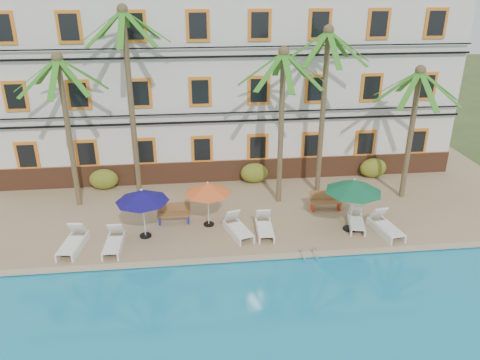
{
  "coord_description": "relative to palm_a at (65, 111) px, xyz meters",
  "views": [
    {
      "loc": [
        -2.04,
        -16.64,
        10.65
      ],
      "look_at": [
        0.1,
        3.0,
        2.0
      ],
      "focal_mm": 35.0,
      "sensor_mm": 36.0,
      "label": 1
    }
  ],
  "objects": [
    {
      "name": "lounger_b",
      "position": [
        2.29,
        -4.36,
        -4.47
      ],
      "size": [
        0.75,
        1.93,
        0.9
      ],
      "color": "white",
      "rests_on": "pool_deck"
    },
    {
      "name": "umbrella_red",
      "position": [
        6.28,
        -2.79,
        -2.94
      ],
      "size": [
        2.14,
        2.14,
        2.15
      ],
      "color": "black",
      "rests_on": "pool_deck"
    },
    {
      "name": "umbrella_blue",
      "position": [
        3.5,
        -3.52,
        -2.82
      ],
      "size": [
        2.28,
        2.28,
        2.28
      ],
      "color": "black",
      "rests_on": "pool_deck"
    },
    {
      "name": "lounger_d",
      "position": [
        8.69,
        -3.74,
        -4.47
      ],
      "size": [
        0.77,
        1.94,
        0.9
      ],
      "color": "white",
      "rests_on": "pool_deck"
    },
    {
      "name": "palm_d",
      "position": [
        12.09,
        0.15,
        0.58
      ],
      "size": [
        4.11,
        4.11,
        8.39
      ],
      "color": "brown",
      "rests_on": "pool_deck"
    },
    {
      "name": "pool_coping",
      "position": [
        7.71,
        -5.76,
        -4.73
      ],
      "size": [
        30.0,
        0.35,
        0.06
      ],
      "primitive_type": "cube",
      "color": "tan",
      "rests_on": "pool_deck"
    },
    {
      "name": "ground",
      "position": [
        7.71,
        -4.86,
        -5.01
      ],
      "size": [
        100.0,
        100.0,
        0.0
      ],
      "primitive_type": "plane",
      "color": "#384C23",
      "rests_on": "ground"
    },
    {
      "name": "bench_left",
      "position": [
        4.72,
        -2.35,
        -4.29
      ],
      "size": [
        1.51,
        0.5,
        0.93
      ],
      "color": "olive",
      "rests_on": "pool_deck"
    },
    {
      "name": "shrub_mid",
      "position": [
        8.99,
        1.74,
        -4.21
      ],
      "size": [
        1.5,
        0.9,
        1.1
      ],
      "primitive_type": "ellipsoid",
      "color": "#1E5A19",
      "rests_on": "pool_deck"
    },
    {
      "name": "hotel_building",
      "position": [
        7.71,
        5.12,
        0.36
      ],
      "size": [
        25.4,
        6.44,
        10.22
      ],
      "color": "silver",
      "rests_on": "pool_deck"
    },
    {
      "name": "umbrella_green",
      "position": [
        12.5,
        -3.9,
        -2.64
      ],
      "size": [
        2.49,
        2.49,
        2.49
      ],
      "color": "black",
      "rests_on": "pool_deck"
    },
    {
      "name": "shrub_right",
      "position": [
        15.69,
        1.74,
        -4.21
      ],
      "size": [
        1.5,
        0.9,
        1.1
      ],
      "primitive_type": "ellipsoid",
      "color": "#1E5A19",
      "rests_on": "pool_deck"
    },
    {
      "name": "pool_deck",
      "position": [
        7.71,
        0.14,
        -4.89
      ],
      "size": [
        30.0,
        12.0,
        0.25
      ],
      "primitive_type": "cube",
      "color": "tan",
      "rests_on": "ground"
    },
    {
      "name": "lounger_f",
      "position": [
        13.98,
        -4.31,
        -4.45
      ],
      "size": [
        1.05,
        2.14,
        0.97
      ],
      "color": "white",
      "rests_on": "pool_deck"
    },
    {
      "name": "lounger_e",
      "position": [
        12.88,
        -3.65,
        -4.49
      ],
      "size": [
        1.03,
        1.89,
        0.85
      ],
      "color": "white",
      "rests_on": "pool_deck"
    },
    {
      "name": "bench_right",
      "position": [
        11.97,
        -1.83,
        -4.29
      ],
      "size": [
        1.52,
        0.53,
        0.93
      ],
      "color": "olive",
      "rests_on": "pool_deck"
    },
    {
      "name": "palm_b",
      "position": [
        2.88,
        0.76,
        1.09
      ],
      "size": [
        4.11,
        4.11,
        9.3
      ],
      "color": "brown",
      "rests_on": "pool_deck"
    },
    {
      "name": "lounger_c",
      "position": [
        7.5,
        -3.73,
        -4.46
      ],
      "size": [
        1.28,
        2.09,
        0.93
      ],
      "color": "white",
      "rests_on": "pool_deck"
    },
    {
      "name": "lounger_a",
      "position": [
        0.61,
        -4.21,
        -4.45
      ],
      "size": [
        1.01,
        2.1,
        0.96
      ],
      "color": "white",
      "rests_on": "pool_deck"
    },
    {
      "name": "shrub_left",
      "position": [
        0.97,
        1.74,
        -4.21
      ],
      "size": [
        1.5,
        0.9,
        1.1
      ],
      "primitive_type": "ellipsoid",
      "color": "#1E5A19",
      "rests_on": "pool_deck"
    },
    {
      "name": "palm_e",
      "position": [
        16.27,
        -0.85,
        -0.43
      ],
      "size": [
        4.11,
        4.11,
        6.66
      ],
      "color": "brown",
      "rests_on": "pool_deck"
    },
    {
      "name": "palm_a",
      "position": [
        0.0,
        0.0,
        0.0
      ],
      "size": [
        4.11,
        4.11,
        7.39
      ],
      "color": "brown",
      "rests_on": "pool_deck"
    },
    {
      "name": "palm_c",
      "position": [
        9.89,
        -0.68,
        0.11
      ],
      "size": [
        4.11,
        4.11,
        7.57
      ],
      "color": "brown",
      "rests_on": "pool_deck"
    },
    {
      "name": "pool_ladder",
      "position": [
        10.17,
        -5.86,
        -4.76
      ],
      "size": [
        0.54,
        0.74,
        0.74
      ],
      "color": "silver",
      "rests_on": "ground"
    }
  ]
}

